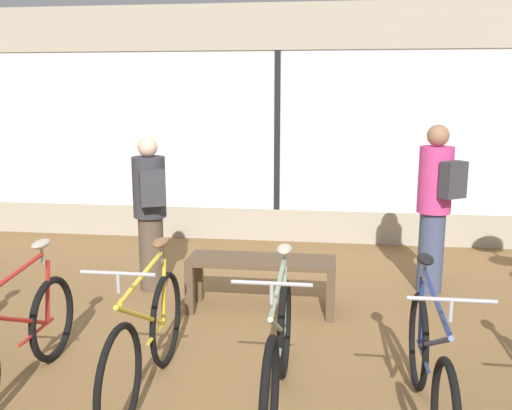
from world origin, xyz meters
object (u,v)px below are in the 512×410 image
(bicycle_left, at_px, (16,343))
(customer_near_rack, at_px, (435,204))
(bicycle_right, at_px, (430,368))
(customer_by_window, at_px, (150,209))
(bicycle_center_left, at_px, (146,341))
(display_bench, at_px, (261,268))
(bicycle_center_right, at_px, (278,353))

(bicycle_left, xyz_separation_m, customer_near_rack, (3.20, 2.48, 0.58))
(bicycle_right, height_order, customer_by_window, customer_by_window)
(bicycle_center_left, distance_m, bicycle_right, 1.88)
(bicycle_right, bearing_deg, bicycle_center_left, 176.48)
(bicycle_right, xyz_separation_m, display_bench, (-1.28, 1.76, 0.04))
(display_bench, xyz_separation_m, customer_by_window, (-1.22, 0.43, 0.45))
(bicycle_center_right, distance_m, display_bench, 1.72)
(bicycle_center_right, bearing_deg, bicycle_center_left, 177.03)
(bicycle_center_right, height_order, display_bench, bicycle_center_right)
(customer_by_window, bearing_deg, bicycle_right, -41.16)
(bicycle_left, relative_size, bicycle_center_right, 1.02)
(bicycle_center_left, xyz_separation_m, bicycle_right, (1.88, -0.12, -0.01))
(bicycle_center_right, bearing_deg, customer_near_rack, 60.54)
(bicycle_center_left, distance_m, customer_by_window, 2.22)
(bicycle_left, distance_m, bicycle_right, 2.78)
(display_bench, bearing_deg, bicycle_center_right, -79.18)
(bicycle_center_left, height_order, bicycle_right, bicycle_center_left)
(bicycle_right, bearing_deg, bicycle_left, 179.55)
(customer_near_rack, bearing_deg, bicycle_center_left, -133.85)
(bicycle_center_right, height_order, bicycle_right, bicycle_center_right)
(bicycle_right, xyz_separation_m, customer_by_window, (-2.50, 2.19, 0.49))
(bicycle_right, height_order, customer_near_rack, customer_near_rack)
(bicycle_left, relative_size, display_bench, 1.24)
(bicycle_center_left, bearing_deg, display_bench, 70.14)
(display_bench, height_order, customer_near_rack, customer_near_rack)
(bicycle_center_right, height_order, customer_near_rack, customer_near_rack)
(display_bench, bearing_deg, bicycle_center_left, -109.86)
(bicycle_right, relative_size, display_bench, 1.21)
(customer_by_window, bearing_deg, bicycle_center_left, -73.18)
(bicycle_center_left, relative_size, display_bench, 1.22)
(bicycle_center_left, relative_size, bicycle_center_right, 1.00)
(bicycle_center_left, bearing_deg, customer_by_window, 106.82)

